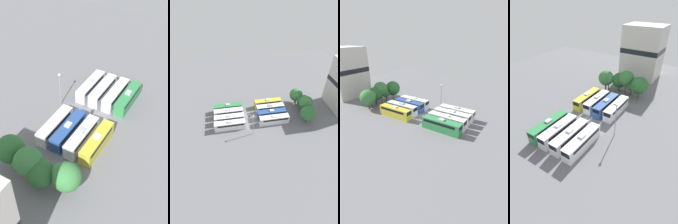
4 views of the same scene
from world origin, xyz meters
TOP-DOWN VIEW (x-y plane):
  - ground_plane at (0.00, 0.00)m, footprint 118.27×118.27m
  - bus_0 at (-4.91, -8.14)m, footprint 2.46×10.94m
  - bus_1 at (-1.80, -8.09)m, footprint 2.46×10.94m
  - bus_2 at (1.64, -8.06)m, footprint 2.46×10.94m
  - bus_3 at (4.97, -8.11)m, footprint 2.46×10.94m
  - bus_4 at (-5.12, 8.02)m, footprint 2.46×10.94m
  - bus_5 at (-1.69, 8.17)m, footprint 2.46×10.94m
  - bus_6 at (1.62, 7.95)m, footprint 2.46×10.94m
  - bus_7 at (4.90, 8.07)m, footprint 2.46×10.94m
  - worker_person at (0.62, -0.55)m, footprint 0.36×0.36m
  - light_pole at (8.87, -0.47)m, footprint 0.60×0.60m
  - tree_0 at (-5.43, 19.92)m, footprint 5.28×5.28m
  - tree_1 at (-4.25, 19.78)m, footprint 3.61×3.61m
  - tree_2 at (-0.88, 21.29)m, footprint 5.12×5.12m
  - tree_3 at (1.68, 21.05)m, footprint 5.26×5.26m
  - tree_4 at (3.82, 20.88)m, footprint 3.23×3.23m
  - tree_5 at (6.75, 19.76)m, footprint 5.48×5.48m

SIDE VIEW (x-z plane):
  - ground_plane at x=0.00m, z-range 0.00..0.00m
  - worker_person at x=0.62m, z-range -0.06..1.77m
  - bus_0 at x=-4.91m, z-range -0.02..3.53m
  - bus_1 at x=-1.80m, z-range -0.02..3.53m
  - bus_2 at x=1.64m, z-range -0.02..3.53m
  - bus_3 at x=4.97m, z-range -0.02..3.53m
  - bus_4 at x=-5.12m, z-range -0.02..3.53m
  - bus_5 at x=-1.69m, z-range -0.02..3.53m
  - bus_6 at x=1.62m, z-range -0.02..3.53m
  - bus_7 at x=4.90m, z-range -0.02..3.53m
  - tree_4 at x=3.82m, z-range 0.77..5.60m
  - tree_2 at x=-0.88m, z-range 0.68..7.20m
  - tree_0 at x=-5.43m, z-range 0.78..7.67m
  - tree_1 at x=-4.25m, z-range 1.30..7.56m
  - tree_5 at x=6.75m, z-range 0.89..8.18m
  - tree_3 at x=1.68m, z-range 1.31..9.21m
  - light_pole at x=8.87m, z-range 1.45..10.02m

